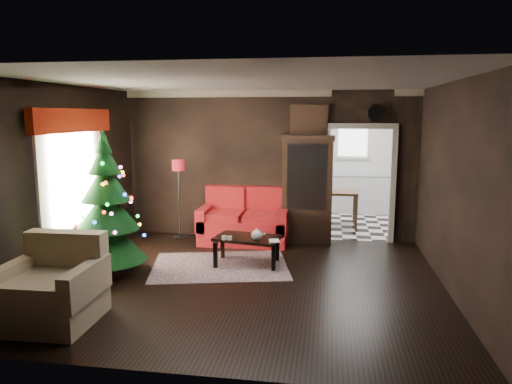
# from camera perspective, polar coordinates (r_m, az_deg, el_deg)

# --- Properties ---
(floor) EXTENTS (5.50, 5.50, 0.00)m
(floor) POSITION_cam_1_polar(r_m,az_deg,el_deg) (6.85, -1.17, -10.76)
(floor) COLOR black
(floor) RESTS_ON ground
(ceiling) EXTENTS (5.50, 5.50, 0.00)m
(ceiling) POSITION_cam_1_polar(r_m,az_deg,el_deg) (6.45, -1.25, 13.30)
(ceiling) COLOR white
(ceiling) RESTS_ON ground
(wall_back) EXTENTS (5.50, 0.00, 5.50)m
(wall_back) POSITION_cam_1_polar(r_m,az_deg,el_deg) (8.96, 1.56, 3.22)
(wall_back) COLOR black
(wall_back) RESTS_ON ground
(wall_front) EXTENTS (5.50, 0.00, 5.50)m
(wall_front) POSITION_cam_1_polar(r_m,az_deg,el_deg) (4.11, -7.25, -4.16)
(wall_front) COLOR black
(wall_front) RESTS_ON ground
(wall_left) EXTENTS (0.00, 5.50, 5.50)m
(wall_left) POSITION_cam_1_polar(r_m,az_deg,el_deg) (7.48, -22.43, 1.30)
(wall_left) COLOR black
(wall_left) RESTS_ON ground
(wall_right) EXTENTS (0.00, 5.50, 5.50)m
(wall_right) POSITION_cam_1_polar(r_m,az_deg,el_deg) (6.62, 22.96, 0.30)
(wall_right) COLOR black
(wall_right) RESTS_ON ground
(doorway) EXTENTS (1.10, 0.10, 2.10)m
(doorway) POSITION_cam_1_polar(r_m,az_deg,el_deg) (8.95, 12.41, 0.74)
(doorway) COLOR #F0E3CB
(doorway) RESTS_ON ground
(left_window) EXTENTS (0.05, 1.60, 1.40)m
(left_window) POSITION_cam_1_polar(r_m,az_deg,el_deg) (7.63, -21.42, 1.88)
(left_window) COLOR white
(left_window) RESTS_ON wall_left
(valance) EXTENTS (0.12, 2.10, 0.35)m
(valance) POSITION_cam_1_polar(r_m,az_deg,el_deg) (7.54, -21.27, 8.07)
(valance) COLOR #A51D0B
(valance) RESTS_ON wall_left
(kitchen_floor) EXTENTS (3.00, 3.00, 0.00)m
(kitchen_floor) POSITION_cam_1_polar(r_m,az_deg,el_deg) (10.62, 11.72, -3.66)
(kitchen_floor) COLOR white
(kitchen_floor) RESTS_ON ground
(kitchen_window) EXTENTS (0.70, 0.06, 0.70)m
(kitchen_window) POSITION_cam_1_polar(r_m,az_deg,el_deg) (11.82, 11.64, 5.97)
(kitchen_window) COLOR white
(kitchen_window) RESTS_ON ground
(rug) EXTENTS (2.38, 1.95, 0.01)m
(rug) POSITION_cam_1_polar(r_m,az_deg,el_deg) (7.50, -4.36, -8.93)
(rug) COLOR #523948
(rug) RESTS_ON ground
(loveseat) EXTENTS (1.70, 0.90, 1.00)m
(loveseat) POSITION_cam_1_polar(r_m,az_deg,el_deg) (8.72, -1.45, -2.94)
(loveseat) COLOR #800107
(loveseat) RESTS_ON ground
(curio_cabinet) EXTENTS (0.90, 0.45, 1.90)m
(curio_cabinet) POSITION_cam_1_polar(r_m,az_deg,el_deg) (8.73, 6.25, 0.02)
(curio_cabinet) COLOR black
(curio_cabinet) RESTS_ON ground
(floor_lamp) EXTENTS (0.31, 0.31, 1.45)m
(floor_lamp) POSITION_cam_1_polar(r_m,az_deg,el_deg) (8.69, -9.28, -0.88)
(floor_lamp) COLOR black
(floor_lamp) RESTS_ON ground
(christmas_tree) EXTENTS (1.11, 1.11, 2.08)m
(christmas_tree) POSITION_cam_1_polar(r_m,az_deg,el_deg) (7.15, -17.62, -1.61)
(christmas_tree) COLOR black
(christmas_tree) RESTS_ON ground
(armchair) EXTENTS (1.03, 1.03, 1.04)m
(armchair) POSITION_cam_1_polar(r_m,az_deg,el_deg) (5.91, -23.56, -10.17)
(armchair) COLOR tan
(armchair) RESTS_ON ground
(coffee_table) EXTENTS (1.08, 0.76, 0.44)m
(coffee_table) POSITION_cam_1_polar(r_m,az_deg,el_deg) (7.52, -1.09, -7.05)
(coffee_table) COLOR black
(coffee_table) RESTS_ON rug
(teapot) EXTENTS (0.22, 0.22, 0.18)m
(teapot) POSITION_cam_1_polar(r_m,az_deg,el_deg) (7.21, 0.07, -5.21)
(teapot) COLOR silver
(teapot) RESTS_ON coffee_table
(cup_a) EXTENTS (0.09, 0.09, 0.06)m
(cup_a) POSITION_cam_1_polar(r_m,az_deg,el_deg) (7.28, -3.88, -5.54)
(cup_a) COLOR beige
(cup_a) RESTS_ON coffee_table
(cup_b) EXTENTS (0.08, 0.08, 0.06)m
(cup_b) POSITION_cam_1_polar(r_m,az_deg,el_deg) (7.27, -3.21, -5.58)
(cup_b) COLOR silver
(cup_b) RESTS_ON coffee_table
(book) EXTENTS (0.15, 0.05, 0.21)m
(book) POSITION_cam_1_polar(r_m,az_deg,el_deg) (7.15, 1.62, -5.21)
(book) COLOR tan
(book) RESTS_ON coffee_table
(wall_clock) EXTENTS (0.32, 0.32, 0.06)m
(wall_clock) POSITION_cam_1_polar(r_m,az_deg,el_deg) (8.83, 14.37, 9.22)
(wall_clock) COLOR white
(wall_clock) RESTS_ON wall_back
(painting) EXTENTS (0.62, 0.05, 0.52)m
(painting) POSITION_cam_1_polar(r_m,az_deg,el_deg) (8.80, 6.45, 8.60)
(painting) COLOR tan
(painting) RESTS_ON wall_back
(kitchen_counter) EXTENTS (1.80, 0.60, 0.90)m
(kitchen_counter) POSITION_cam_1_polar(r_m,az_deg,el_deg) (11.71, 11.50, -0.21)
(kitchen_counter) COLOR white
(kitchen_counter) RESTS_ON ground
(kitchen_table) EXTENTS (0.70, 0.70, 0.75)m
(kitchen_table) POSITION_cam_1_polar(r_m,az_deg,el_deg) (10.24, 10.19, -1.96)
(kitchen_table) COLOR brown
(kitchen_table) RESTS_ON ground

